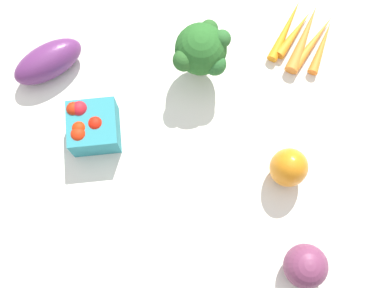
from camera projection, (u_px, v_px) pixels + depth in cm
name	position (u px, v px, depth cm)	size (l,w,h in cm)	color
tablecloth	(192.00, 148.00, 99.03)	(104.00, 76.00, 2.00)	silver
broccoli_head	(202.00, 50.00, 94.40)	(11.08, 10.66, 13.67)	#A8C687
bell_pepper_orange	(289.00, 168.00, 92.13)	(7.05, 7.05, 9.31)	orange
berry_basket	(92.00, 126.00, 95.09)	(9.24, 9.24, 7.95)	teal
carrot_bunch	(304.00, 38.00, 103.31)	(15.86, 17.82, 2.76)	orange
red_onion_near_basket	(306.00, 266.00, 87.93)	(7.93, 7.93, 7.93)	#723252
eggplant	(48.00, 62.00, 99.39)	(14.62, 6.81, 6.81)	#612A61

